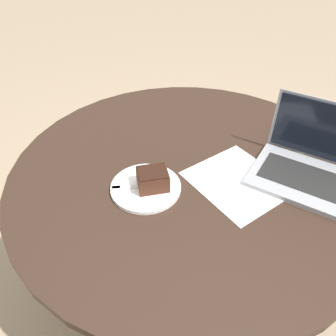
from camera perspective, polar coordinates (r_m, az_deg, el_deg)
name	(u,v)px	position (r m, az deg, el deg)	size (l,w,h in m)	color
ground_plane	(182,287)	(1.70, 2.48, -19.95)	(12.00, 12.00, 0.00)	gray
dining_table	(187,202)	(1.23, 3.26, -5.97)	(1.19, 1.19, 0.76)	black
paper_document	(238,181)	(1.07, 12.10, -2.29)	(0.38, 0.37, 0.00)	white
plate	(146,187)	(1.02, -3.88, -3.39)	(0.22, 0.22, 0.01)	white
cake_slice	(153,179)	(1.00, -2.66, -1.94)	(0.09, 0.10, 0.06)	#472619
fork	(133,187)	(1.02, -6.08, -3.32)	(0.03, 0.17, 0.00)	silver
coffee_glass	(299,139)	(1.25, 21.88, 4.65)	(0.06, 0.06, 0.09)	#C6AD89
laptop	(306,166)	(1.14, 22.86, 0.33)	(0.38, 0.40, 0.23)	gray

